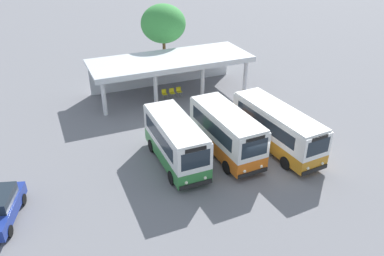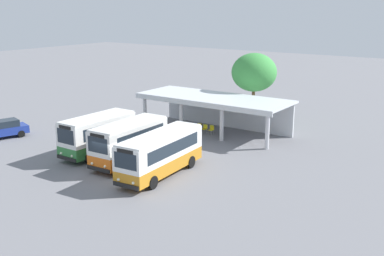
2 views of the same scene
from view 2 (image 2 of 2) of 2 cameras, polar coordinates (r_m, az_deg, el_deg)
The scene contains 10 objects.
ground_plane at distance 34.19m, azimuth -9.42°, elevation -5.63°, with size 180.00×180.00×0.00m, color slate.
city_bus_nearest_orange at distance 38.58m, azimuth -11.31°, elevation -0.63°, with size 2.35×6.72×3.17m.
city_bus_second_in_row at distance 35.98m, azimuth -7.59°, elevation -1.55°, with size 2.54×6.95×3.21m.
city_bus_middle_cream at distance 33.25m, azimuth -3.82°, elevation -2.95°, with size 2.70×8.09×3.06m.
parked_car_flank at distance 46.14m, azimuth -21.76°, elevation -0.09°, with size 2.87×4.43×1.62m.
terminal_canopy at distance 45.04m, azimuth 3.06°, elevation 2.95°, with size 14.64×5.46×3.40m.
waiting_chair_end_by_column at distance 44.76m, azimuth 0.84°, elevation 0.14°, with size 0.44×0.44×0.86m.
waiting_chair_second_from_end at distance 44.32m, azimuth 1.55°, elevation -0.01°, with size 0.44×0.44×0.86m.
waiting_chair_middle_seat at distance 43.98m, azimuth 2.36°, elevation -0.14°, with size 0.44×0.44×0.86m.
roadside_tree_behind_canopy at distance 48.13m, azimuth 7.52°, elevation 6.67°, with size 4.55×4.55×7.12m.
Camera 2 is at (22.62, -22.81, 11.72)m, focal length 44.10 mm.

